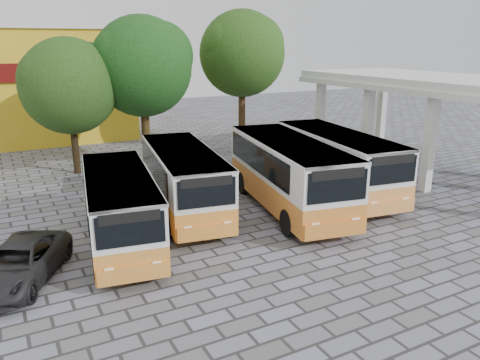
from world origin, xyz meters
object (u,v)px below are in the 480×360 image
bus_far_left (120,205)px  bus_centre_left (184,177)px  bus_far_right (337,159)px  parked_car (18,264)px  bus_centre_right (288,170)px

bus_far_left → bus_centre_left: size_ratio=0.94×
bus_centre_left → bus_far_right: (7.47, -0.93, 0.11)m
bus_far_right → parked_car: bearing=-162.6°
bus_centre_left → parked_car: bearing=-144.9°
bus_far_left → bus_centre_right: size_ratio=0.86×
bus_far_left → bus_far_right: bus_far_right is taller
bus_far_left → bus_centre_right: bus_centre_right is taller
bus_centre_left → bus_centre_right: size_ratio=0.91×
bus_centre_left → parked_car: bus_centre_left is taller
bus_far_left → bus_centre_left: 3.79m
bus_centre_right → bus_far_right: (3.27, 0.75, -0.05)m
bus_centre_right → bus_far_right: size_ratio=1.04×
bus_far_left → bus_far_right: (10.70, 1.04, 0.20)m
bus_far_left → parked_car: bus_far_left is taller
bus_centre_right → parked_car: (-10.96, -1.60, -1.18)m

